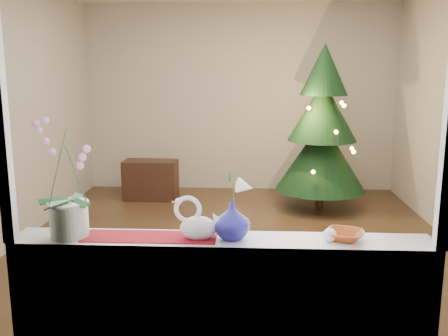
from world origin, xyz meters
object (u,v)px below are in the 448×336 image
Objects in this scene: blue_vase at (232,218)px; side_table at (151,180)px; amber_dish at (345,236)px; paperweight at (330,235)px; xmas_tree at (322,128)px; orchid_pot at (66,179)px; swan at (198,219)px.

blue_vase is 4.43m from side_table.
side_table is (-1.85, 4.17, -0.67)m from amber_dish.
amber_dish reaches higher than side_table.
paperweight reaches higher than side_table.
orchid_pot is at bearing -115.60° from xmas_tree.
swan is at bearing -73.18° from side_table.
swan is 0.36× the size of side_table.
blue_vase is 0.51m from paperweight.
xmas_tree is (1.18, 3.90, 0.02)m from swan.
orchid_pot is 9.00× the size of paperweight.
xmas_tree is (0.51, 3.90, 0.09)m from paperweight.
swan is 0.77m from amber_dish.
orchid_pot reaches higher than amber_dish.
blue_vase reaches higher than side_table.
orchid_pot is 1.39m from paperweight.
blue_vase is 1.35× the size of amber_dish.
paperweight is at bearing -1.99° from blue_vase.
xmas_tree is 2.43m from side_table.
amber_dish is at bearing 1.11° from orchid_pot.
xmas_tree is (1.87, 3.89, -0.19)m from orchid_pot.
xmas_tree is at bearing -5.32° from side_table.
orchid_pot is at bearing -179.05° from blue_vase.
swan reaches higher than side_table.
amber_dish is at bearing -22.10° from swan.
orchid_pot is at bearing 179.86° from paperweight.
paperweight is 3.93m from xmas_tree.
paperweight is 4.61m from side_table.
orchid_pot is 2.80× the size of blue_vase.
xmas_tree reaches higher than swan.
swan is 1.15× the size of blue_vase.
side_table is (-1.09, 4.20, -0.76)m from swan.
xmas_tree reaches higher than orchid_pot.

